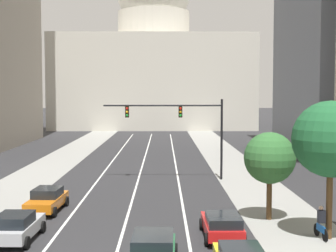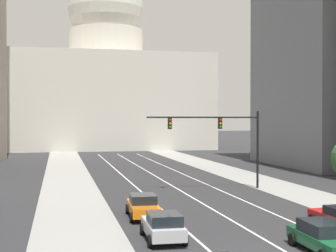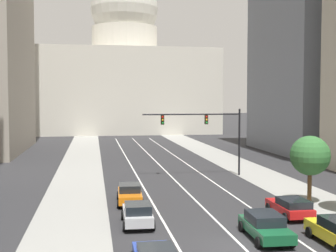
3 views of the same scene
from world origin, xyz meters
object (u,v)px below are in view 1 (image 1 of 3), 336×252
object	(u,v)px
car_red	(222,225)
street_tree_far_right	(331,139)
car_silver	(17,226)
traffic_signal_mast	(184,121)
car_orange	(47,199)
cyclist	(321,223)
capitol_building	(154,66)
car_green	(153,251)
street_tree_near_right	(270,158)

from	to	relation	value
car_red	street_tree_far_right	bearing A→B (deg)	-91.27
car_silver	traffic_signal_mast	bearing A→B (deg)	-25.84
car_silver	traffic_signal_mast	world-z (taller)	traffic_signal_mast
car_orange	cyclist	world-z (taller)	cyclist
capitol_building	traffic_signal_mast	bearing A→B (deg)	-86.75
capitol_building	car_orange	distance (m)	81.75
car_red	capitol_building	bearing A→B (deg)	2.82
capitol_building	cyclist	xyz separation A→B (m)	(10.27, -86.60, -12.90)
traffic_signal_mast	car_green	bearing A→B (deg)	-95.82
traffic_signal_mast	street_tree_far_right	distance (m)	18.58
car_green	traffic_signal_mast	bearing A→B (deg)	-3.96
cyclist	street_tree_far_right	size ratio (longest dim) A/B	0.24
capitol_building	car_silver	distance (m)	87.96
car_orange	cyclist	bearing A→B (deg)	-108.68
car_silver	cyclist	size ratio (longest dim) A/B	2.40
car_green	street_tree_far_right	bearing A→B (deg)	-62.91
car_green	street_tree_near_right	bearing A→B (deg)	-37.97
car_orange	car_green	bearing A→B (deg)	-143.08
cyclist	street_tree_far_right	bearing A→B (deg)	-85.52
cyclist	capitol_building	bearing A→B (deg)	1.32
car_silver	car_red	xyz separation A→B (m)	(10.42, 0.38, -0.04)
capitol_building	cyclist	distance (m)	88.16
street_tree_near_right	street_tree_far_right	xyz separation A→B (m)	(2.24, -3.83, 1.48)
car_green	car_red	xyz separation A→B (m)	(3.47, 4.28, -0.04)
capitol_building	car_red	size ratio (longest dim) A/B	10.27
capitol_building	car_orange	bearing A→B (deg)	-93.70
car_red	cyclist	distance (m)	5.07
car_green	car_silver	xyz separation A→B (m)	(-6.95, 3.90, 0.00)
car_red	traffic_signal_mast	distance (m)	17.83
capitol_building	car_green	size ratio (longest dim) A/B	9.09
cyclist	street_tree_far_right	world-z (taller)	street_tree_far_right
capitol_building	street_tree_near_right	size ratio (longest dim) A/B	8.19
street_tree_far_right	traffic_signal_mast	bearing A→B (deg)	111.35
traffic_signal_mast	car_red	bearing A→B (deg)	-85.76
capitol_building	street_tree_near_right	distance (m)	83.73
car_silver	street_tree_near_right	world-z (taller)	street_tree_near_right
car_green	car_red	bearing A→B (deg)	-37.17
cyclist	street_tree_near_right	xyz separation A→B (m)	(-1.82, 3.91, 2.81)
capitol_building	street_tree_far_right	distance (m)	87.61
cyclist	street_tree_near_right	size ratio (longest dim) A/B	0.33
car_silver	cyclist	bearing A→B (deg)	-87.52
car_silver	street_tree_far_right	xyz separation A→B (m)	(15.90, 0.32, 4.37)
car_orange	traffic_signal_mast	bearing A→B (deg)	-36.20
traffic_signal_mast	street_tree_far_right	bearing A→B (deg)	-68.65
car_green	street_tree_far_right	world-z (taller)	street_tree_far_right
car_green	traffic_signal_mast	world-z (taller)	traffic_signal_mast
car_silver	street_tree_far_right	world-z (taller)	street_tree_far_right
cyclist	street_tree_far_right	xyz separation A→B (m)	(0.42, 0.07, 4.29)
car_red	traffic_signal_mast	size ratio (longest dim) A/B	0.40
car_red	street_tree_near_right	xyz separation A→B (m)	(3.25, 3.77, 2.93)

